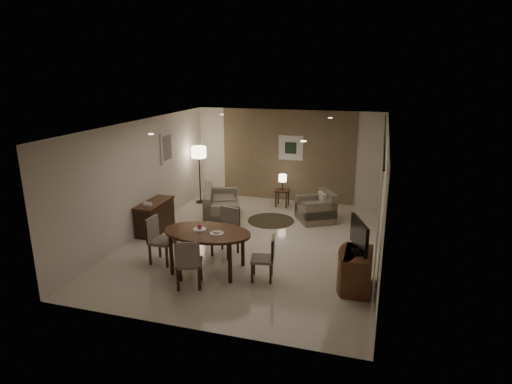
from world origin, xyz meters
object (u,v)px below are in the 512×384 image
(chair_far, at_px, (225,233))
(armchair, at_px, (316,206))
(floor_lamp, at_px, (200,175))
(chair_right, at_px, (262,258))
(side_table, at_px, (282,198))
(sofa, at_px, (221,205))
(chair_left, at_px, (162,240))
(console_desk, at_px, (155,217))
(chair_near, at_px, (189,262))
(tv_cabinet, at_px, (358,271))
(dining_table, at_px, (208,251))

(chair_far, height_order, armchair, chair_far)
(chair_far, xyz_separation_m, floor_lamp, (-2.00, 3.29, 0.34))
(chair_right, relative_size, side_table, 1.75)
(side_table, relative_size, floor_lamp, 0.29)
(sofa, relative_size, side_table, 3.65)
(chair_left, bearing_deg, sofa, -3.38)
(chair_far, distance_m, chair_left, 1.29)
(chair_far, relative_size, side_table, 2.05)
(chair_far, height_order, chair_left, chair_far)
(chair_right, distance_m, armchair, 3.53)
(chair_right, distance_m, floor_lamp, 5.16)
(chair_left, bearing_deg, chair_right, -92.26)
(floor_lamp, bearing_deg, console_desk, -92.15)
(chair_near, height_order, floor_lamp, floor_lamp)
(chair_far, xyz_separation_m, side_table, (0.41, 3.62, -0.26))
(tv_cabinet, bearing_deg, floor_lamp, 140.20)
(dining_table, height_order, side_table, dining_table)
(dining_table, xyz_separation_m, chair_far, (0.06, 0.78, 0.09))
(chair_left, relative_size, floor_lamp, 0.57)
(tv_cabinet, relative_size, floor_lamp, 0.54)
(tv_cabinet, distance_m, chair_left, 3.88)
(chair_left, relative_size, side_table, 1.96)
(chair_near, bearing_deg, chair_left, -58.21)
(dining_table, distance_m, armchair, 3.77)
(sofa, xyz_separation_m, armchair, (2.37, 0.62, -0.03))
(chair_left, height_order, side_table, chair_left)
(chair_near, xyz_separation_m, chair_far, (0.14, 1.47, 0.03))
(armchair, bearing_deg, chair_right, -37.65)
(console_desk, distance_m, chair_right, 3.56)
(console_desk, xyz_separation_m, chair_right, (3.15, -1.64, 0.05))
(chair_right, bearing_deg, sofa, -157.47)
(chair_right, distance_m, sofa, 3.45)
(console_desk, distance_m, sofa, 1.75)
(chair_far, bearing_deg, floor_lamp, 133.72)
(console_desk, xyz_separation_m, tv_cabinet, (4.89, -1.50, -0.03))
(chair_far, distance_m, chair_right, 1.36)
(tv_cabinet, distance_m, sofa, 4.56)
(console_desk, distance_m, chair_left, 1.82)
(chair_right, height_order, armchair, chair_right)
(console_desk, bearing_deg, dining_table, -37.73)
(chair_right, bearing_deg, armchair, 161.48)
(dining_table, bearing_deg, floor_lamp, 115.47)
(chair_left, distance_m, chair_right, 2.14)
(dining_table, relative_size, armchair, 1.96)
(floor_lamp, bearing_deg, chair_near, -68.64)
(chair_far, relative_size, chair_right, 1.17)
(chair_right, bearing_deg, side_table, 177.20)
(chair_near, relative_size, sofa, 0.53)
(chair_near, relative_size, side_table, 1.94)
(chair_far, relative_size, chair_left, 1.04)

